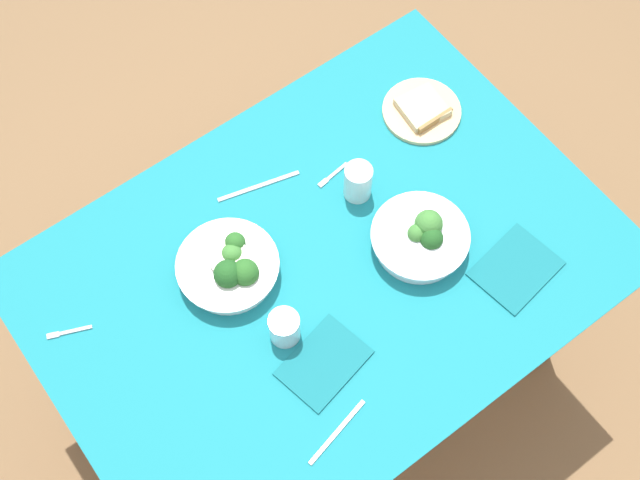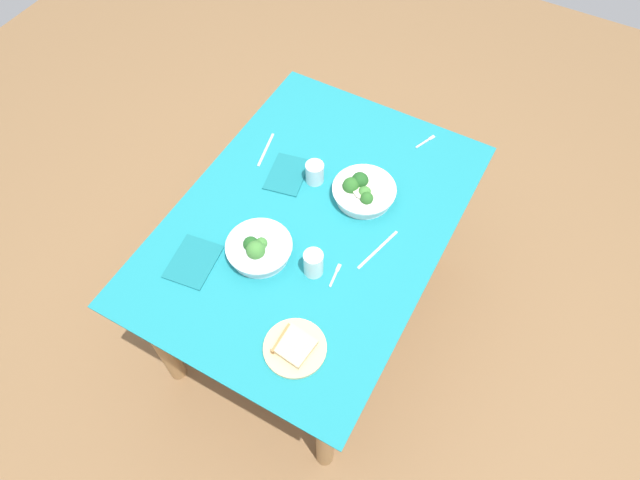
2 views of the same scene
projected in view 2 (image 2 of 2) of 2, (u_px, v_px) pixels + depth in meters
ground_plane at (313, 309)px, 2.72m from camera, size 6.00×6.00×0.00m
dining_table at (312, 237)px, 2.19m from camera, size 1.37×0.97×0.75m
broccoli_bowl_far at (363, 191)px, 2.12m from camera, size 0.24×0.24×0.10m
broccoli_bowl_near at (259, 249)px, 1.98m from camera, size 0.24×0.24×0.10m
bread_side_plate at (295, 347)px, 1.80m from camera, size 0.21×0.21×0.03m
water_glass_center at (315, 173)px, 2.16m from camera, size 0.07×0.07×0.09m
water_glass_side at (313, 263)px, 1.93m from camera, size 0.07×0.07×0.10m
fork_by_far_bowl at (426, 141)px, 2.31m from camera, size 0.10×0.05×0.00m
fork_by_near_bowl at (335, 274)px, 1.96m from camera, size 0.10×0.02×0.00m
table_knife_left at (378, 249)px, 2.02m from camera, size 0.21×0.06×0.00m
table_knife_right at (266, 150)px, 2.28m from camera, size 0.18×0.05×0.00m
napkin_folded_upper at (287, 174)px, 2.21m from camera, size 0.22×0.18×0.01m
napkin_folded_lower at (193, 262)px, 1.99m from camera, size 0.21×0.18×0.01m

